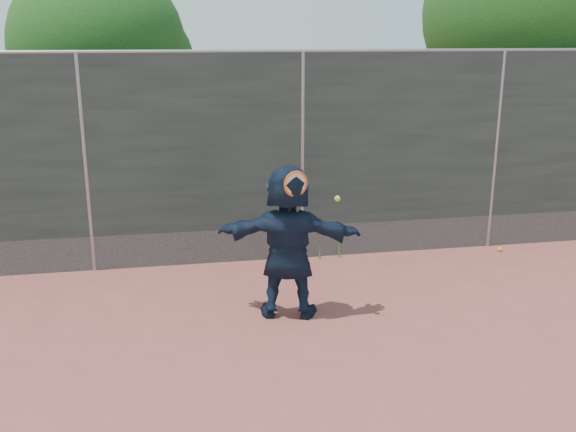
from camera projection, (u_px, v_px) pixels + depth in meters
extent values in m
plane|color=#9E4C42|center=(373.00, 374.00, 6.31)|extent=(80.00, 80.00, 0.00)
imported|color=#132036|center=(288.00, 241.00, 7.42)|extent=(1.77, 0.93, 1.83)
sphere|color=#BED42F|center=(500.00, 249.00, 9.87)|extent=(0.07, 0.07, 0.07)
cube|color=#38423D|center=(302.00, 141.00, 9.14)|extent=(20.00, 0.04, 2.50)
cube|color=slate|center=(302.00, 241.00, 9.55)|extent=(20.00, 0.03, 0.50)
cylinder|color=gray|center=(303.00, 51.00, 8.80)|extent=(20.00, 0.05, 0.05)
cylinder|color=gray|center=(86.00, 166.00, 8.68)|extent=(0.06, 0.06, 3.00)
cylinder|color=gray|center=(302.00, 159.00, 9.21)|extent=(0.06, 0.06, 3.00)
cylinder|color=gray|center=(496.00, 152.00, 9.73)|extent=(0.06, 0.06, 3.00)
torus|color=#EA5916|center=(296.00, 184.00, 7.04)|extent=(0.29, 0.11, 0.29)
cylinder|color=beige|center=(296.00, 184.00, 7.04)|extent=(0.24, 0.08, 0.25)
cylinder|color=black|center=(291.00, 201.00, 7.10)|extent=(0.06, 0.13, 0.33)
sphere|color=#BED42F|center=(337.00, 199.00, 7.16)|extent=(0.07, 0.07, 0.07)
cylinder|color=#382314|center=(511.00, 140.00, 12.13)|extent=(0.28, 0.28, 2.60)
sphere|color=#23561C|center=(523.00, 13.00, 11.51)|extent=(3.60, 3.60, 3.60)
sphere|color=#23561C|center=(551.00, 34.00, 11.92)|extent=(2.52, 2.52, 2.52)
cylinder|color=#382314|center=(107.00, 156.00, 11.63)|extent=(0.28, 0.28, 2.20)
sphere|color=#23561C|center=(98.00, 46.00, 11.10)|extent=(3.00, 3.00, 3.00)
sphere|color=#23561C|center=(136.00, 63.00, 11.48)|extent=(2.10, 2.10, 2.10)
cone|color=#387226|center=(320.00, 250.00, 9.51)|extent=(0.03, 0.03, 0.26)
cone|color=#387226|center=(339.00, 248.00, 9.58)|extent=(0.03, 0.03, 0.30)
cone|color=#387226|center=(297.00, 254.00, 9.44)|extent=(0.03, 0.03, 0.22)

